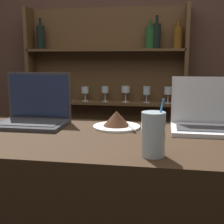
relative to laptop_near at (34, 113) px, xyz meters
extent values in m
cube|color=#4C3328|center=(0.28, 1.26, 0.28)|extent=(7.00, 0.06, 2.70)
cube|color=brown|center=(-0.52, 1.14, -0.20)|extent=(0.03, 0.18, 1.75)
cube|color=brown|center=(0.79, 1.14, -0.20)|extent=(0.03, 0.18, 1.75)
cube|color=brown|center=(0.14, 1.22, -0.20)|extent=(1.34, 0.02, 1.75)
cube|color=brown|center=(0.14, 1.14, -0.55)|extent=(1.30, 0.18, 0.02)
cube|color=brown|center=(0.14, 1.14, -0.11)|extent=(1.30, 0.18, 0.02)
cube|color=brown|center=(0.14, 1.14, 0.33)|extent=(1.30, 0.18, 0.02)
cylinder|color=silver|center=(-0.39, 1.14, -0.10)|extent=(0.05, 0.05, 0.01)
cylinder|color=silver|center=(-0.39, 1.14, -0.06)|extent=(0.01, 0.01, 0.06)
cylinder|color=silver|center=(-0.39, 1.14, 0.00)|extent=(0.06, 0.06, 0.07)
cylinder|color=silver|center=(-0.21, 1.14, -0.10)|extent=(0.05, 0.05, 0.01)
cylinder|color=silver|center=(-0.21, 1.14, -0.06)|extent=(0.01, 0.01, 0.07)
cylinder|color=silver|center=(-0.21, 1.14, 0.00)|extent=(0.06, 0.06, 0.05)
cylinder|color=silver|center=(-0.04, 1.14, -0.10)|extent=(0.06, 0.06, 0.01)
cylinder|color=silver|center=(-0.04, 1.14, -0.06)|extent=(0.01, 0.01, 0.06)
cylinder|color=silver|center=(-0.04, 1.14, 0.00)|extent=(0.06, 0.06, 0.06)
cylinder|color=silver|center=(0.14, 1.14, -0.10)|extent=(0.05, 0.05, 0.01)
cylinder|color=silver|center=(0.14, 1.14, -0.06)|extent=(0.01, 0.01, 0.07)
cylinder|color=silver|center=(0.14, 1.14, 0.01)|extent=(0.06, 0.06, 0.06)
cylinder|color=silver|center=(0.31, 1.14, -0.10)|extent=(0.06, 0.06, 0.01)
cylinder|color=silver|center=(0.31, 1.14, -0.05)|extent=(0.01, 0.01, 0.07)
cylinder|color=silver|center=(0.31, 1.14, 0.01)|extent=(0.07, 0.07, 0.05)
cylinder|color=silver|center=(0.49, 1.14, -0.10)|extent=(0.05, 0.05, 0.01)
cylinder|color=silver|center=(0.49, 1.14, -0.06)|extent=(0.01, 0.01, 0.06)
cylinder|color=silver|center=(0.49, 1.14, 0.00)|extent=(0.06, 0.06, 0.07)
cylinder|color=silver|center=(0.66, 1.14, -0.10)|extent=(0.06, 0.06, 0.01)
cylinder|color=silver|center=(0.66, 1.14, -0.06)|extent=(0.01, 0.01, 0.07)
cylinder|color=silver|center=(0.66, 1.14, 0.01)|extent=(0.06, 0.06, 0.06)
cylinder|color=black|center=(-0.42, 1.14, 0.44)|extent=(0.07, 0.07, 0.19)
cylinder|color=black|center=(-0.42, 1.14, 0.57)|extent=(0.02, 0.02, 0.06)
cylinder|color=#1E4C23|center=(0.50, 1.14, 0.42)|extent=(0.08, 0.08, 0.17)
cylinder|color=#1E4C23|center=(0.50, 1.14, 0.53)|extent=(0.03, 0.03, 0.06)
cylinder|color=brown|center=(0.72, 1.14, 0.42)|extent=(0.08, 0.08, 0.17)
cylinder|color=brown|center=(0.72, 1.14, 0.53)|extent=(0.03, 0.03, 0.06)
cylinder|color=black|center=(0.56, 1.14, 0.44)|extent=(0.06, 0.06, 0.19)
cylinder|color=black|center=(0.56, 1.14, 0.57)|extent=(0.02, 0.02, 0.06)
cube|color=#333338|center=(0.00, -0.04, -0.05)|extent=(0.34, 0.24, 0.02)
cube|color=#28282B|center=(0.00, -0.05, -0.04)|extent=(0.29, 0.13, 0.00)
cube|color=#333338|center=(0.00, 0.08, 0.08)|extent=(0.34, 0.00, 0.24)
cube|color=#1E2847|center=(0.00, 0.07, 0.08)|extent=(0.31, 0.01, 0.21)
cube|color=silver|center=(0.83, -0.02, -0.05)|extent=(0.33, 0.23, 0.02)
cube|color=#28282B|center=(0.83, -0.03, -0.04)|extent=(0.28, 0.13, 0.00)
cube|color=silver|center=(0.83, 0.09, 0.07)|extent=(0.33, 0.00, 0.22)
cube|color=silver|center=(0.83, 0.09, 0.07)|extent=(0.30, 0.01, 0.20)
cylinder|color=white|center=(0.42, 0.00, -0.05)|extent=(0.22, 0.22, 0.01)
cone|color=#422616|center=(0.42, 0.00, -0.01)|extent=(0.13, 0.13, 0.07)
cube|color=#B7B7BC|center=(0.48, -0.02, -0.04)|extent=(0.08, 0.16, 0.00)
cylinder|color=silver|center=(0.60, -0.40, 0.02)|extent=(0.08, 0.08, 0.15)
cylinder|color=#338CD8|center=(0.62, -0.40, 0.04)|extent=(0.04, 0.01, 0.20)
camera|label=1|loc=(0.64, -1.43, 0.28)|focal=50.00mm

